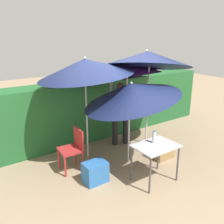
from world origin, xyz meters
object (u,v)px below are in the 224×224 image
Objects in this scene: person_vendor at (121,109)px; chair_plastic at (73,147)px; crate_cardboard at (162,151)px; umbrella_navy at (127,69)px; umbrella_rainbow at (85,68)px; umbrella_orange at (148,59)px; bottle_water at (154,137)px; umbrella_yellow at (130,92)px; folding_table at (155,150)px; cooler_box at (95,172)px.

person_vendor is 2.11× the size of chair_plastic.
person_vendor is 1.44m from crate_cardboard.
umbrella_navy is 1.12m from person_vendor.
umbrella_navy is 4.57× the size of crate_cardboard.
umbrella_rainbow is 1.53m from person_vendor.
bottle_water is at bearing -126.46° from umbrella_orange.
umbrella_orange is at bearing 3.40° from chair_plastic.
person_vendor is (-0.53, 0.34, -1.23)m from umbrella_orange.
umbrella_rainbow is at bearing 143.03° from crate_cardboard.
umbrella_orange is 1.38m from person_vendor.
umbrella_navy is at bearing 84.46° from crate_cardboard.
umbrella_orange is 1.22m from umbrella_yellow.
umbrella_yellow is at bearing 86.11° from folding_table.
umbrella_orange is 1.22× the size of umbrella_navy.
bottle_water is (-0.01, -0.75, -0.73)m from umbrella_yellow.
umbrella_rainbow is at bearing 68.01° from cooler_box.
umbrella_rainbow is 1.58m from umbrella_orange.
umbrella_rainbow reaches higher than person_vendor.
umbrella_navy is 2.44× the size of chair_plastic.
bottle_water is (0.62, -1.50, -1.20)m from umbrella_rainbow.
umbrella_orange reaches higher than chair_plastic.
umbrella_yellow reaches higher than cooler_box.
chair_plastic is 1.67m from folding_table.
cooler_box is (0.12, -0.65, -0.31)m from chair_plastic.
folding_table is at bearing -144.98° from crate_cardboard.
folding_table is (-0.46, -1.72, -0.28)m from person_vendor.
umbrella_orange is 5.56× the size of crate_cardboard.
folding_table is at bearing -105.07° from person_vendor.
chair_plastic is (-2.05, -0.88, -1.35)m from umbrella_navy.
umbrella_yellow is 4.69× the size of cooler_box.
umbrella_yellow is (-0.94, -0.53, -0.57)m from umbrella_orange.
crate_cardboard is (1.37, -1.03, -1.90)m from umbrella_rainbow.
umbrella_navy is 2.44m from bottle_water.
umbrella_rainbow is 2.01m from bottle_water.
umbrella_orange is 2.27m from folding_table.
umbrella_orange is 3.30× the size of folding_table.
bottle_water is (0.05, 0.10, 0.21)m from folding_table.
chair_plastic is at bearing 160.54° from umbrella_yellow.
umbrella_navy reaches higher than crate_cardboard.
umbrella_orange reaches higher than umbrella_yellow.
person_vendor is 3.96× the size of crate_cardboard.
folding_table reaches higher than cooler_box.
umbrella_orange reaches higher than umbrella_navy.
folding_table is (0.57, -1.59, -1.40)m from umbrella_rainbow.
chair_plastic is at bearing -147.12° from umbrella_rainbow.
umbrella_rainbow is 2.14m from cooler_box.
umbrella_rainbow is 0.90× the size of umbrella_orange.
folding_table is 0.23m from bottle_water.
cooler_box is at bearing -166.55° from umbrella_yellow.
bottle_water reaches higher than chair_plastic.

